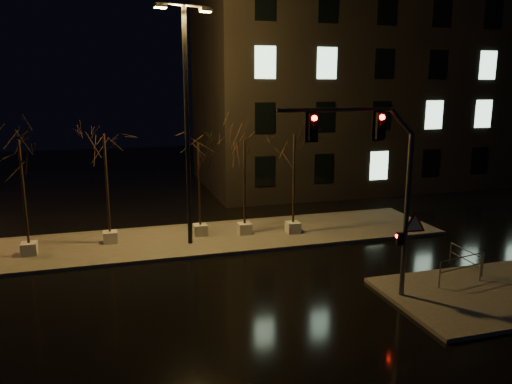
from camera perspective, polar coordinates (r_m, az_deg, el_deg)
name	(u,v)px	position (r m, az deg, el deg)	size (l,w,h in m)	color
ground	(259,283)	(19.57, 0.29, -10.38)	(90.00, 90.00, 0.00)	black
median	(224,237)	(25.01, -3.67, -5.13)	(22.00, 5.00, 0.15)	#4B4943
sidewalk_corner	(485,295)	(20.17, 24.69, -10.61)	(7.00, 5.00, 0.15)	#4B4943
building	(366,85)	(40.19, 12.41, 11.90)	(25.00, 12.00, 15.00)	black
tree_0	(21,166)	(23.47, -25.28, 2.71)	(1.80, 1.80, 5.23)	beige
tree_1	(105,159)	(23.94, -16.85, 3.60)	(1.80, 1.80, 5.27)	beige
tree_2	(199,164)	(24.33, -6.56, 3.18)	(1.80, 1.80, 4.72)	beige
tree_3	(244,161)	(24.39, -1.35, 3.61)	(1.80, 1.80, 4.91)	beige
tree_4	(294,157)	(24.63, 4.37, 4.03)	(1.80, 1.80, 5.11)	beige
traffic_signal_mast	(380,176)	(17.22, 13.95, 1.77)	(5.41, 0.59, 6.63)	#54575B
streetlight_main	(187,111)	(22.86, -7.94, 9.19)	(2.65, 1.08, 10.76)	black
guard_rail_a	(462,265)	(20.56, 22.51, -7.76)	(2.34, 0.51, 1.03)	#54575B
guard_rail_b	(465,257)	(21.74, 22.79, -6.91)	(0.15, 1.96, 0.93)	#54575B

